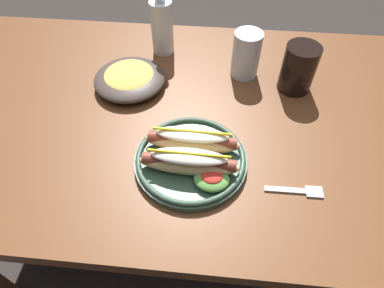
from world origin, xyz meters
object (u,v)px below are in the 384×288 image
(water_cup, at_px, (246,54))
(side_bowl, at_px, (129,78))
(fork, at_px, (299,191))
(hot_dog_plate, at_px, (192,157))
(soda_cup, at_px, (298,68))
(glass_bottle, at_px, (162,25))

(water_cup, relative_size, side_bowl, 0.67)
(fork, bearing_deg, hot_dog_plate, 167.04)
(fork, distance_m, water_cup, 0.40)
(side_bowl, bearing_deg, water_cup, 14.73)
(hot_dog_plate, height_order, fork, hot_dog_plate)
(hot_dog_plate, xyz_separation_m, side_bowl, (-0.19, 0.25, -0.00))
(water_cup, xyz_separation_m, side_bowl, (-0.31, -0.08, -0.04))
(water_cup, height_order, side_bowl, water_cup)
(fork, xyz_separation_m, side_bowl, (-0.42, 0.30, 0.02))
(hot_dog_plate, relative_size, fork, 2.06)
(fork, height_order, soda_cup, soda_cup)
(fork, height_order, side_bowl, side_bowl)
(fork, relative_size, side_bowl, 0.63)
(fork, distance_m, side_bowl, 0.52)
(hot_dog_plate, relative_size, water_cup, 1.95)
(glass_bottle, xyz_separation_m, side_bowl, (-0.07, -0.17, -0.06))
(water_cup, bearing_deg, soda_cup, -19.10)
(fork, height_order, water_cup, water_cup)
(hot_dog_plate, bearing_deg, soda_cup, 48.70)
(hot_dog_plate, height_order, water_cup, water_cup)
(soda_cup, bearing_deg, water_cup, 160.90)
(hot_dog_plate, relative_size, glass_bottle, 1.13)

